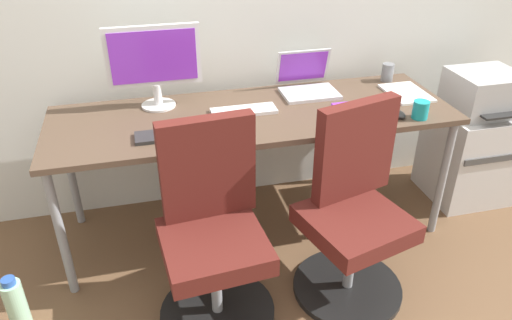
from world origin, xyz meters
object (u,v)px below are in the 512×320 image
Objects in this scene: printer at (484,92)px; water_bottle_on_floor at (17,306)px; office_chair_left at (213,235)px; side_cabinet at (469,153)px; coffee_mug at (421,110)px; office_chair_right at (353,214)px; open_laptop at (307,82)px; desktop_monitor at (154,61)px.

water_bottle_on_floor is (-2.60, -0.51, -0.56)m from printer.
office_chair_left is 1.61× the size of side_cabinet.
coffee_mug is (-0.59, -0.28, 0.08)m from printer.
office_chair_right is at bearing -151.31° from printer.
open_laptop reaches higher than office_chair_right.
side_cabinet is 1.16m from open_laptop.
office_chair_left is 1.83m from printer.
water_bottle_on_floor is 1.32m from desktop_monitor.
printer is at bearing 11.11° from water_bottle_on_floor.
open_laptop reaches higher than printer.
water_bottle_on_floor is 2.12m from coffee_mug.
desktop_monitor is (-0.15, 0.76, 0.56)m from office_chair_left.
open_laptop reaches higher than water_bottle_on_floor.
office_chair_right is 2.35× the size of printer.
office_chair_left is 0.96m from desktop_monitor.
desktop_monitor is 1.55× the size of open_laptop.
desktop_monitor reaches higher than printer.
office_chair_right reaches higher than water_bottle_on_floor.
desktop_monitor is at bearing -179.31° from open_laptop.
office_chair_right is at bearing -91.19° from open_laptop.
office_chair_left is 1.00× the size of office_chair_right.
side_cabinet is 1.89× the size of water_bottle_on_floor.
office_chair_left reaches higher than side_cabinet.
office_chair_left reaches higher than water_bottle_on_floor.
office_chair_left is at bearing -131.77° from open_laptop.
side_cabinet is at bearing 25.63° from coffee_mug.
side_cabinet is 6.36× the size of coffee_mug.
office_chair_right is (0.67, -0.00, 0.00)m from office_chair_left.
office_chair_right is at bearing -147.49° from coffee_mug.
office_chair_left is at bearing 179.82° from office_chair_right.
printer is (0.00, -0.00, 0.41)m from side_cabinet.
water_bottle_on_floor is at bearing -136.48° from desktop_monitor.
desktop_monitor is (-0.82, 0.76, 0.56)m from office_chair_right.
water_bottle_on_floor is at bearing 176.11° from office_chair_left.
office_chair_right is 1.58m from water_bottle_on_floor.
office_chair_right reaches higher than side_cabinet.
side_cabinet is at bearing 90.00° from printer.
side_cabinet is at bearing 18.42° from office_chair_left.
office_chair_left is 3.03× the size of open_laptop.
coffee_mug is at bearing -20.25° from desktop_monitor.
office_chair_right is at bearing -0.18° from office_chair_left.
printer is at bearing -5.71° from desktop_monitor.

